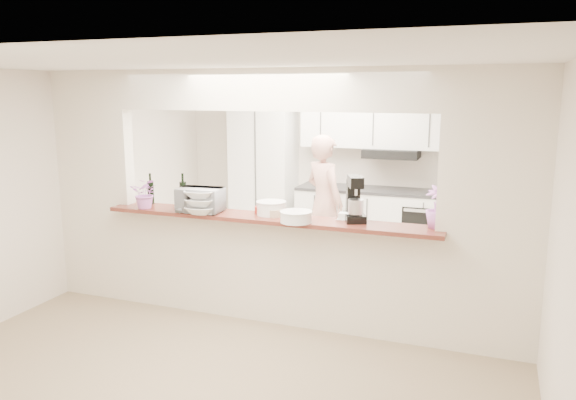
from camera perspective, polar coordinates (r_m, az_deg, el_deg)
The scene contains 19 objects.
floor at distance 5.84m, azimuth -1.92°, elevation -12.03°, with size 6.00×6.00×0.00m, color gray.
tile_overlay at distance 7.21m, azimuth 2.84°, elevation -7.45°, with size 5.00×2.90×0.01m, color beige.
partition at distance 5.44m, azimuth -2.02°, elevation 2.49°, with size 5.00×0.15×2.50m.
bar_counter at distance 5.64m, azimuth -1.98°, elevation -6.66°, with size 3.40×0.38×1.09m.
kitchen_cabinets at distance 8.12m, azimuth 4.19°, elevation 1.71°, with size 3.15×0.62×2.25m.
refrigerator at distance 7.75m, azimuth 20.08°, elevation -0.34°, with size 0.75×0.70×1.70m, color #A2A2A6.
flower_left at distance 5.97m, azimuth -14.28°, elevation 0.66°, with size 0.28×0.25×0.32m, color pink.
wine_bottle_a at distance 6.20m, azimuth -13.78°, elevation 0.80°, with size 0.07×0.07×0.33m.
wine_bottle_b at distance 5.99m, azimuth -10.61°, elevation 0.65°, with size 0.07×0.07×0.35m.
toaster_oven at distance 5.70m, azimuth -8.90°, elevation 0.00°, with size 0.44×0.30×0.24m, color #ADADB2.
serving_bowls at distance 5.61m, azimuth -8.77°, elevation -0.21°, with size 0.32×0.32×0.23m, color white.
plate_stack_a at distance 5.51m, azimuth -1.72°, elevation -0.81°, with size 0.29×0.29×0.13m.
plate_stack_b at distance 5.20m, azimuth 0.83°, elevation -1.71°, with size 0.30×0.30×0.11m.
red_bowl at distance 5.61m, azimuth -2.71°, elevation -0.98°, with size 0.14×0.14×0.06m, color maroon.
tan_bowl at distance 5.44m, azimuth -1.36°, elevation -1.30°, with size 0.16×0.16×0.07m, color tan.
utensil_caddy at distance 5.29m, azimuth 6.24°, elevation -1.14°, with size 0.24×0.14×0.22m.
stand_mixer at distance 5.27m, azimuth 6.77°, elevation -0.07°, with size 0.28×0.33×0.43m.
flower_right at distance 5.13m, azimuth 14.94°, elevation -0.66°, with size 0.22×0.22×0.38m, color #C86CC7.
person at distance 7.19m, azimuth 3.70°, elevation -0.35°, with size 0.64×0.42×1.74m, color tan.
Camera 1 is at (2.07, -4.96, 2.30)m, focal length 35.00 mm.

